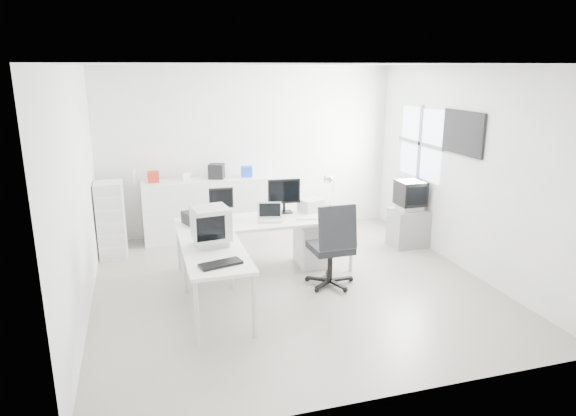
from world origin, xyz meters
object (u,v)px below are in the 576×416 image
object	(u,v)px
laser_printer	(311,205)
filing_cabinet	(111,220)
side_desk	(216,283)
main_desk	(265,245)
laptop	(270,213)
crt_monitor	(211,228)
crt_tv	(410,196)
tv_cabinet	(408,228)
lcd_monitor_large	(284,196)
inkjet_printer	(201,217)
sideboard	(206,209)
drawer_pedestal	(311,244)
lcd_monitor_small	(221,203)
office_chair	(330,243)

from	to	relation	value
laser_printer	filing_cabinet	xyz separation A→B (m)	(-2.81, 1.00, -0.27)
side_desk	main_desk	bearing A→B (deg)	52.31
laptop	crt_monitor	size ratio (longest dim) A/B	0.81
main_desk	crt_tv	size ratio (longest dim) A/B	4.80
laptop	laser_printer	bearing A→B (deg)	36.92
laptop	tv_cabinet	world-z (taller)	laptop
crt_monitor	tv_cabinet	bearing A→B (deg)	12.56
filing_cabinet	lcd_monitor_large	bearing A→B (deg)	-21.93
main_desk	filing_cabinet	distance (m)	2.40
inkjet_printer	laptop	distance (m)	0.92
lcd_monitor_large	tv_cabinet	size ratio (longest dim) A/B	0.80
crt_monitor	filing_cabinet	distance (m)	2.43
tv_cabinet	sideboard	world-z (taller)	sideboard
drawer_pedestal	tv_cabinet	bearing A→B (deg)	10.25
main_desk	tv_cabinet	world-z (taller)	main_desk
lcd_monitor_small	inkjet_printer	bearing A→B (deg)	-152.50
side_desk	laptop	xyz separation A→B (m)	(0.90, 1.00, 0.49)
crt_monitor	crt_tv	bearing A→B (deg)	12.56
inkjet_printer	tv_cabinet	xyz separation A→B (m)	(3.29, 0.26, -0.53)
side_desk	laptop	distance (m)	1.43
tv_cabinet	drawer_pedestal	bearing A→B (deg)	-169.75
crt_monitor	office_chair	distance (m)	1.60
tv_cabinet	lcd_monitor_small	bearing A→B (deg)	-177.81
main_desk	sideboard	bearing A→B (deg)	109.87
laser_printer	office_chair	world-z (taller)	office_chair
main_desk	tv_cabinet	xyz separation A→B (m)	(2.44, 0.36, -0.08)
laptop	main_desk	bearing A→B (deg)	128.92
crt_tv	tv_cabinet	bearing A→B (deg)	0.00
side_desk	crt_monitor	xyz separation A→B (m)	(0.00, 0.25, 0.59)
inkjet_printer	lcd_monitor_large	size ratio (longest dim) A/B	0.91
sideboard	crt_monitor	bearing A→B (deg)	-95.84
office_chair	tv_cabinet	world-z (taller)	office_chair
side_desk	crt_monitor	size ratio (longest dim) A/B	3.29
laser_printer	filing_cabinet	bearing A→B (deg)	142.98
drawer_pedestal	office_chair	world-z (taller)	office_chair
laser_printer	office_chair	size ratio (longest dim) A/B	0.27
laser_printer	crt_monitor	xyz separation A→B (m)	(-1.60, -1.07, 0.12)
laser_printer	office_chair	xyz separation A→B (m)	(-0.05, -0.93, -0.27)
lcd_monitor_large	office_chair	size ratio (longest dim) A/B	0.42
drawer_pedestal	laptop	distance (m)	0.87
main_desk	lcd_monitor_small	bearing A→B (deg)	155.56
lcd_monitor_large	filing_cabinet	distance (m)	2.63
lcd_monitor_large	filing_cabinet	size ratio (longest dim) A/B	0.42
lcd_monitor_small	filing_cabinet	distance (m)	1.84
lcd_monitor_small	sideboard	distance (m)	1.47
lcd_monitor_small	lcd_monitor_large	xyz separation A→B (m)	(0.90, 0.00, 0.03)
lcd_monitor_small	laptop	distance (m)	0.70
crt_monitor	filing_cabinet	bearing A→B (deg)	112.61
drawer_pedestal	lcd_monitor_large	bearing A→B (deg)	150.26
drawer_pedestal	laser_printer	world-z (taller)	laser_printer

